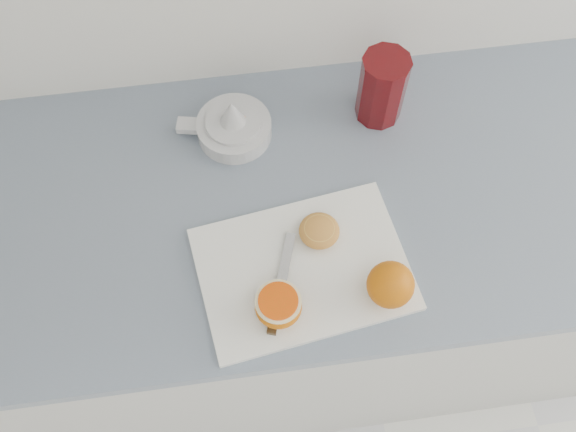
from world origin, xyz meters
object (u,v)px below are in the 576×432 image
at_px(counter, 289,283).
at_px(cutting_board, 303,269).
at_px(half_orange, 278,306).
at_px(red_tumbler, 382,90).
at_px(citrus_juicer, 233,126).

height_order(counter, cutting_board, cutting_board).
relative_size(half_orange, red_tumbler, 0.52).
bearing_deg(cutting_board, citrus_juicer, 106.73).
distance_m(cutting_board, citrus_juicer, 0.32).
bearing_deg(citrus_juicer, half_orange, -84.09).
distance_m(cutting_board, red_tumbler, 0.38).
relative_size(cutting_board, citrus_juicer, 1.94).
height_order(counter, half_orange, half_orange).
xyz_separation_m(cutting_board, citrus_juicer, (-0.09, 0.31, 0.02)).
bearing_deg(half_orange, citrus_juicer, 95.91).
distance_m(half_orange, citrus_juicer, 0.38).
height_order(cutting_board, half_orange, half_orange).
xyz_separation_m(counter, cutting_board, (0.00, -0.15, 0.45)).
height_order(half_orange, red_tumbler, red_tumbler).
distance_m(counter, half_orange, 0.53).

